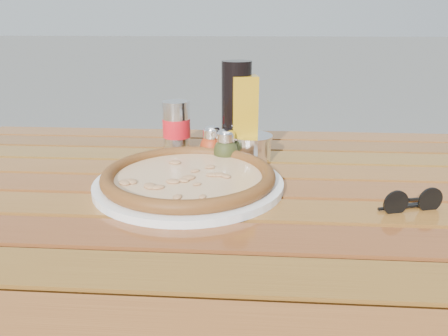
# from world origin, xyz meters

# --- Properties ---
(table) EXTENTS (1.40, 0.90, 0.75)m
(table) POSITION_xyz_m (0.00, -0.00, 0.67)
(table) COLOR #331B0B
(table) RESTS_ON ground
(plate) EXTENTS (0.41, 0.41, 0.01)m
(plate) POSITION_xyz_m (-0.07, -0.01, 0.76)
(plate) COLOR white
(plate) RESTS_ON table
(pizza) EXTENTS (0.35, 0.35, 0.03)m
(pizza) POSITION_xyz_m (-0.07, -0.01, 0.77)
(pizza) COLOR beige
(pizza) RESTS_ON plate
(pepper_shaker) EXTENTS (0.06, 0.06, 0.08)m
(pepper_shaker) POSITION_xyz_m (-0.04, 0.16, 0.79)
(pepper_shaker) COLOR #AF3514
(pepper_shaker) RESTS_ON table
(oregano_shaker) EXTENTS (0.06, 0.06, 0.08)m
(oregano_shaker) POSITION_xyz_m (-0.00, 0.13, 0.79)
(oregano_shaker) COLOR #393F19
(oregano_shaker) RESTS_ON table
(dark_bottle) EXTENTS (0.08, 0.08, 0.22)m
(dark_bottle) POSITION_xyz_m (0.02, 0.18, 0.86)
(dark_bottle) COLOR black
(dark_bottle) RESTS_ON table
(soda_can) EXTENTS (0.08, 0.08, 0.12)m
(soda_can) POSITION_xyz_m (-0.13, 0.24, 0.81)
(soda_can) COLOR silver
(soda_can) RESTS_ON table
(olive_oil_cruet) EXTENTS (0.06, 0.06, 0.21)m
(olive_oil_cruet) POSITION_xyz_m (0.03, 0.17, 0.85)
(olive_oil_cruet) COLOR #AF8012
(olive_oil_cruet) RESTS_ON table
(parmesan_tin) EXTENTS (0.12, 0.12, 0.07)m
(parmesan_tin) POSITION_xyz_m (0.05, 0.17, 0.78)
(parmesan_tin) COLOR white
(parmesan_tin) RESTS_ON table
(sunglasses) EXTENTS (0.11, 0.05, 0.04)m
(sunglasses) POSITION_xyz_m (0.32, -0.09, 0.77)
(sunglasses) COLOR black
(sunglasses) RESTS_ON table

